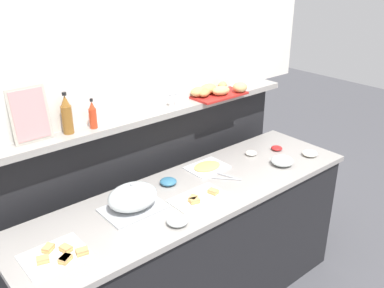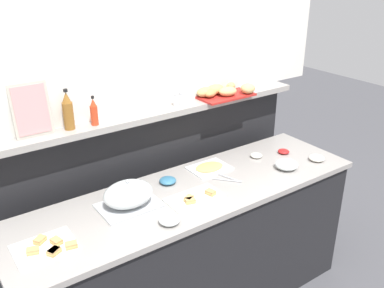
# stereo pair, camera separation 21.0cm
# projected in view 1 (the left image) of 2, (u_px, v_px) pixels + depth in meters

# --- Properties ---
(ground_plane) EXTENTS (12.00, 12.00, 0.00)m
(ground_plane) POSITION_uv_depth(u_px,v_px,m) (143.00, 263.00, 3.34)
(ground_plane) COLOR #4C4C51
(buffet_counter) EXTENTS (2.24, 0.64, 0.91)m
(buffet_counter) POSITION_uv_depth(u_px,v_px,m) (193.00, 252.00, 2.74)
(buffet_counter) COLOR black
(buffet_counter) RESTS_ON ground_plane
(back_ledge_unit) EXTENTS (2.32, 0.22, 1.29)m
(back_ledge_unit) POSITION_uv_depth(u_px,v_px,m) (147.00, 192.00, 2.99)
(back_ledge_unit) COLOR black
(back_ledge_unit) RESTS_ON ground_plane
(upper_wall_panel) EXTENTS (2.92, 0.08, 1.31)m
(upper_wall_panel) POSITION_uv_depth(u_px,v_px,m) (136.00, 3.00, 2.50)
(upper_wall_panel) COLOR white
(upper_wall_panel) RESTS_ON back_ledge_unit
(sandwich_platter_front) EXTENTS (0.29, 0.22, 0.04)m
(sandwich_platter_front) POSITION_uv_depth(u_px,v_px,m) (57.00, 255.00, 1.98)
(sandwich_platter_front) COLOR white
(sandwich_platter_front) RESTS_ON buffet_counter
(sandwich_platter_rear) EXTENTS (0.33, 0.18, 0.04)m
(sandwich_platter_rear) POSITION_uv_depth(u_px,v_px,m) (198.00, 197.00, 2.46)
(sandwich_platter_rear) COLOR white
(sandwich_platter_rear) RESTS_ON buffet_counter
(cold_cuts_platter) EXTENTS (0.26, 0.20, 0.02)m
(cold_cuts_platter) POSITION_uv_depth(u_px,v_px,m) (207.00, 167.00, 2.82)
(cold_cuts_platter) COLOR white
(cold_cuts_platter) RESTS_ON buffet_counter
(serving_cloche) EXTENTS (0.34, 0.24, 0.17)m
(serving_cloche) POSITION_uv_depth(u_px,v_px,m) (133.00, 198.00, 2.33)
(serving_cloche) COLOR #B7BABF
(serving_cloche) RESTS_ON buffet_counter
(glass_bowl_large) EXTENTS (0.12, 0.12, 0.05)m
(glass_bowl_large) POSITION_uv_depth(u_px,v_px,m) (177.00, 221.00, 2.22)
(glass_bowl_large) COLOR silver
(glass_bowl_large) RESTS_ON buffet_counter
(glass_bowl_medium) EXTENTS (0.15, 0.15, 0.06)m
(glass_bowl_medium) POSITION_uv_depth(u_px,v_px,m) (282.00, 161.00, 2.86)
(glass_bowl_medium) COLOR silver
(glass_bowl_medium) RESTS_ON buffet_counter
(condiment_bowl_cream) EXTENTS (0.08, 0.08, 0.03)m
(condiment_bowl_cream) POSITION_uv_depth(u_px,v_px,m) (277.00, 148.00, 3.08)
(condiment_bowl_cream) COLOR red
(condiment_bowl_cream) RESTS_ON buffet_counter
(condiment_bowl_dark) EXTENTS (0.10, 0.10, 0.04)m
(condiment_bowl_dark) POSITION_uv_depth(u_px,v_px,m) (168.00, 182.00, 2.62)
(condiment_bowl_dark) COLOR teal
(condiment_bowl_dark) RESTS_ON buffet_counter
(condiment_bowl_red) EXTENTS (0.11, 0.11, 0.04)m
(condiment_bowl_red) POSITION_uv_depth(u_px,v_px,m) (310.00, 153.00, 2.99)
(condiment_bowl_red) COLOR silver
(condiment_bowl_red) RESTS_ON buffet_counter
(condiment_bowl_teal) EXTENTS (0.08, 0.08, 0.03)m
(condiment_bowl_teal) POSITION_uv_depth(u_px,v_px,m) (251.00, 153.00, 3.00)
(condiment_bowl_teal) COLOR silver
(condiment_bowl_teal) RESTS_ON buffet_counter
(serving_tongs) EXTENTS (0.13, 0.18, 0.01)m
(serving_tongs) POSITION_uv_depth(u_px,v_px,m) (228.00, 177.00, 2.69)
(serving_tongs) COLOR #B7BABF
(serving_tongs) RESTS_ON buffet_counter
(vinegar_bottle_amber) EXTENTS (0.06, 0.06, 0.24)m
(vinegar_bottle_amber) POSITION_uv_depth(u_px,v_px,m) (67.00, 115.00, 2.34)
(vinegar_bottle_amber) COLOR #8E5B23
(vinegar_bottle_amber) RESTS_ON back_ledge_unit
(hot_sauce_bottle) EXTENTS (0.04, 0.04, 0.18)m
(hot_sauce_bottle) POSITION_uv_depth(u_px,v_px,m) (93.00, 115.00, 2.42)
(hot_sauce_bottle) COLOR red
(hot_sauce_bottle) RESTS_ON back_ledge_unit
(salt_shaker) EXTENTS (0.03, 0.03, 0.09)m
(salt_shaker) POSITION_uv_depth(u_px,v_px,m) (172.00, 101.00, 2.78)
(salt_shaker) COLOR white
(salt_shaker) RESTS_ON back_ledge_unit
(pepper_shaker) EXTENTS (0.03, 0.03, 0.09)m
(pepper_shaker) POSITION_uv_depth(u_px,v_px,m) (177.00, 99.00, 2.80)
(pepper_shaker) COLOR white
(pepper_shaker) RESTS_ON back_ledge_unit
(bread_basket) EXTENTS (0.43, 0.29, 0.08)m
(bread_basket) POSITION_uv_depth(u_px,v_px,m) (215.00, 91.00, 3.01)
(bread_basket) COLOR #B2231E
(bread_basket) RESTS_ON back_ledge_unit
(framed_picture) EXTENTS (0.21, 0.06, 0.29)m
(framed_picture) POSITION_uv_depth(u_px,v_px,m) (30.00, 115.00, 2.23)
(framed_picture) COLOR #B2AD9E
(framed_picture) RESTS_ON back_ledge_unit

